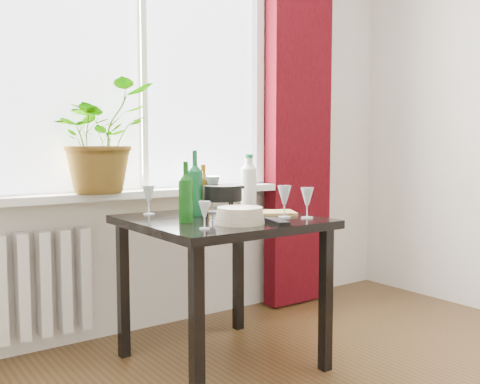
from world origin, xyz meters
TOP-DOWN VIEW (x-y plane):
  - window at (0.00, 2.22)m, footprint 1.72×0.08m
  - windowsill at (0.00, 2.15)m, footprint 1.72×0.20m
  - curtain at (1.12, 2.12)m, footprint 0.50×0.12m
  - radiator at (-0.75, 2.18)m, footprint 0.80×0.10m
  - table at (0.10, 1.55)m, footprint 0.85×0.85m
  - potted_plant at (-0.30, 2.09)m, footprint 0.65×0.61m
  - wine_bottle_left at (-0.11, 1.52)m, footprint 0.09×0.09m
  - wine_bottle_right at (0.04, 1.69)m, footprint 0.09×0.09m
  - bottle_amber at (0.14, 1.78)m, footprint 0.08×0.08m
  - cleaning_bottle at (0.47, 1.82)m, footprint 0.12×0.12m
  - wineglass_front_right at (0.35, 1.36)m, footprint 0.07×0.07m
  - wineglass_far_right at (0.43, 1.28)m, footprint 0.09×0.09m
  - wineglass_back_center at (0.17, 1.74)m, footprint 0.09×0.09m
  - wineglass_back_left at (-0.14, 1.86)m, footprint 0.08×0.08m
  - wineglass_front_left at (-0.16, 1.28)m, footprint 0.07×0.07m
  - plate_stack at (0.05, 1.33)m, footprint 0.27×0.27m
  - fondue_pot at (0.17, 1.63)m, footprint 0.26×0.23m
  - tv_remote at (0.19, 1.23)m, footprint 0.10×0.19m
  - cutting_board at (0.37, 1.52)m, footprint 0.32×0.28m

SIDE VIEW (x-z plane):
  - radiator at x=-0.75m, z-range 0.10..0.66m
  - table at x=0.10m, z-range 0.28..1.02m
  - cutting_board at x=0.37m, z-range 0.74..0.75m
  - tv_remote at x=0.19m, z-range 0.74..0.76m
  - plate_stack at x=0.05m, z-range 0.74..0.81m
  - wineglass_front_left at x=-0.16m, z-range 0.74..0.86m
  - fondue_pot at x=0.17m, z-range 0.74..0.89m
  - wineglass_far_right at x=0.43m, z-range 0.74..0.89m
  - wineglass_back_left at x=-0.14m, z-range 0.74..0.89m
  - wineglass_front_right at x=0.35m, z-range 0.74..0.90m
  - windowsill at x=0.00m, z-range 0.80..0.84m
  - wineglass_back_center at x=0.17m, z-range 0.74..0.94m
  - bottle_amber at x=0.14m, z-range 0.74..1.00m
  - wine_bottle_left at x=-0.11m, z-range 0.74..1.03m
  - cleaning_bottle at x=0.47m, z-range 0.74..1.05m
  - wine_bottle_right at x=0.04m, z-range 0.74..1.08m
  - potted_plant at x=-0.30m, z-range 0.84..1.43m
  - curtain at x=1.12m, z-range 0.01..2.58m
  - window at x=0.00m, z-range 0.79..2.41m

